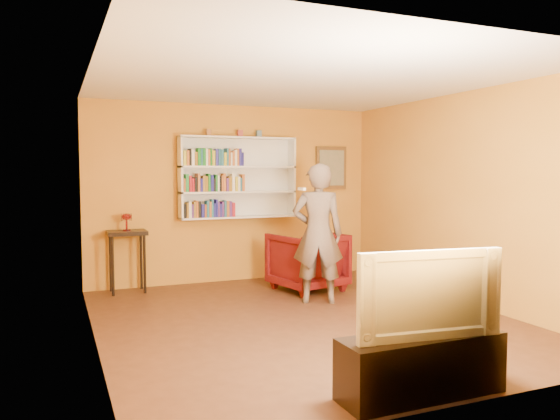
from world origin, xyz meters
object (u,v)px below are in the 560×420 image
Objects in this scene: ruby_lustre at (127,218)px; television at (423,292)px; armchair at (307,261)px; tv_cabinet at (421,366)px; console_table at (127,241)px; person at (318,234)px; bookshelf at (237,178)px.

television is (1.58, -4.50, -0.25)m from ruby_lustre.
tv_cabinet is at bearing 65.36° from armchair.
ruby_lustre is at bearing 0.00° from console_table.
tv_cabinet is (1.58, -4.50, -0.81)m from ruby_lustre.
person is (-0.20, -0.72, 0.48)m from armchair.
person is 1.57× the size of television.
person reaches higher than tv_cabinet.
tv_cabinet is (-0.08, -4.66, -1.36)m from bookshelf.
bookshelf reaches higher than television.
tv_cabinet is at bearing 102.52° from person.
armchair is at bearing -81.23° from person.
bookshelf reaches higher than person.
console_table reaches higher than armchair.
person is (2.19, -1.55, -0.15)m from ruby_lustre.
armchair is 3.76m from tv_cabinet.
armchair is at bearing -54.01° from bookshelf.
bookshelf reaches higher than tv_cabinet.
armchair is (0.72, -0.99, -1.18)m from bookshelf.
armchair is at bearing -19.24° from ruby_lustre.
bookshelf is 4.73m from television.
person is at bearing 85.20° from television.
tv_cabinet is (1.58, -4.50, -0.49)m from console_table.
person reaches higher than television.
bookshelf is at bearing 5.47° from console_table.
console_table is at bearing 109.37° from tv_cabinet.
bookshelf is at bearing 5.47° from ruby_lustre.
television is (0.00, 0.00, 0.56)m from tv_cabinet.
ruby_lustre is 2.69m from person.
armchair is 0.80× the size of television.
person is 3.01m from television.
tv_cabinet is at bearing -91.03° from bookshelf.
ruby_lustre is at bearing -31.50° from armchair.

